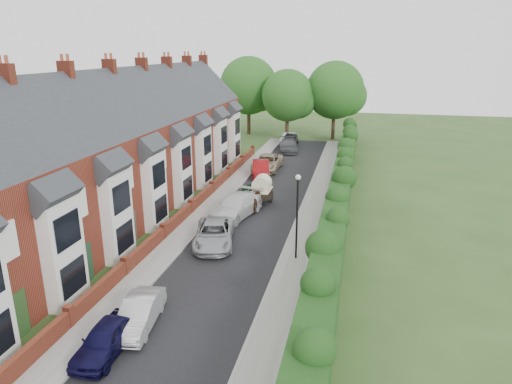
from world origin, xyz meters
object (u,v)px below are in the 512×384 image
car_silver_a (139,313)px  car_beige (267,163)px  car_green (250,194)px  horse_cart (262,188)px  horse (257,203)px  car_red (261,168)px  car_white (236,206)px  car_navy (105,339)px  car_silver_b (214,234)px  car_black (290,140)px  lamppost (297,206)px  car_grey (288,145)px

car_silver_a → car_beige: bearing=82.3°
car_green → horse_cart: size_ratio=1.17×
car_beige → horse: 12.43m
car_beige → car_red: bearing=-94.2°
car_white → car_green: size_ratio=1.45×
horse → car_green: bearing=-79.5°
car_navy → car_silver_b: (0.97, 11.20, 0.07)m
car_black → horse: 24.73m
car_silver_a → car_white: car_white is taller
car_green → car_beige: bearing=97.1°
car_silver_a → lamppost: bearing=47.1°
car_green → horse: bearing=-60.7°
car_silver_b → car_white: bearing=76.9°
car_beige → horse_cart: (1.71, -10.46, 0.58)m
lamppost → car_black: 32.73m
lamppost → car_silver_b: bearing=169.3°
car_red → horse_cart: size_ratio=1.38×
car_white → horse: bearing=61.7°
car_green → car_black: bearing=94.2°
car_red → horse: size_ratio=2.62×
car_silver_a → horse_cart: 17.64m
car_green → car_red: 7.83m
car_silver_a → horse_cart: bearing=76.7°
car_black → horse: bearing=-89.7°
horse → car_beige: bearing=-97.3°
lamppost → horse_cart: 10.37m
car_silver_a → car_white: (0.49, 14.32, 0.15)m
car_black → horse_cart: (1.31, -22.84, 0.55)m
car_red → horse_cart: bearing=-89.4°
car_silver_b → horse: bearing=65.9°
car_navy → car_silver_b: car_silver_b is taller
car_white → car_green: bearing=101.5°
horse → lamppost: bearing=103.3°
car_white → car_black: 26.07m
horse → car_silver_a: bearing=68.4°
car_silver_b → car_red: bearing=79.0°
car_navy → car_black: (0.92, 42.39, 0.15)m
car_silver_a → horse: bearing=76.1°
car_silver_a → car_white: 14.33m
car_navy → lamppost: bearing=57.1°
car_green → car_silver_a: bearing=-88.5°
car_silver_b → lamppost: bearing=-23.8°
lamppost → car_silver_a: lamppost is taller
car_silver_a → car_silver_b: 9.21m
horse → car_silver_b: bearing=63.9°
car_green → horse_cart: horse_cart is taller
lamppost → car_grey: size_ratio=1.03×
car_red → car_grey: size_ratio=0.89×
car_navy → car_white: size_ratio=0.68×
lamppost → horse: bearing=118.5°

